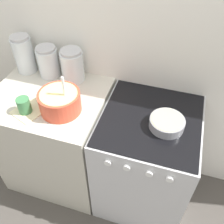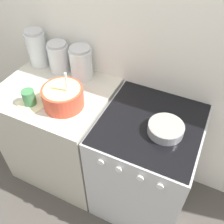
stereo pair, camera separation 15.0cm
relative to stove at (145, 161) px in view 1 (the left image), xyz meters
name	(u,v)px [view 1 (the left image)]	position (x,y,z in m)	size (l,w,h in m)	color
ground_plane	(91,215)	(-0.33, -0.33, -0.45)	(12.00, 12.00, 0.00)	#4C4742
wall_back	(117,38)	(-0.33, 0.35, 0.75)	(4.55, 0.05, 2.40)	white
countertop_cabinet	(57,138)	(-0.72, 0.00, 0.00)	(0.77, 0.65, 0.90)	beige
stove	(145,161)	(0.00, 0.00, 0.00)	(0.63, 0.67, 0.90)	silver
mixing_bowl	(60,101)	(-0.56, -0.09, 0.52)	(0.26, 0.26, 0.26)	#D84C33
baking_pan	(167,123)	(0.10, -0.04, 0.48)	(0.21, 0.21, 0.06)	gray
storage_jar_left	(25,56)	(-0.99, 0.23, 0.57)	(0.15, 0.15, 0.28)	silver
storage_jar_middle	(48,63)	(-0.80, 0.23, 0.54)	(0.15, 0.15, 0.23)	silver
storage_jar_right	(73,67)	(-0.61, 0.23, 0.55)	(0.16, 0.16, 0.24)	silver
tin_can	(24,106)	(-0.77, -0.18, 0.50)	(0.08, 0.08, 0.11)	#3F7F4C
recipe_page	(31,110)	(-0.75, -0.16, 0.45)	(0.23, 0.25, 0.01)	beige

